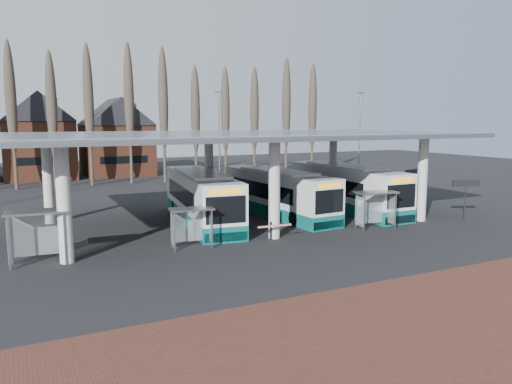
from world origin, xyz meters
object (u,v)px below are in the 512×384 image
bus_2 (277,194)px  shelter_2 (375,202)px  shelter_0 (37,225)px  shelter_1 (191,219)px  bus_1 (201,198)px  bus_3 (345,189)px

bus_2 → shelter_2: bus_2 is taller
bus_2 → shelter_0: size_ratio=4.13×
shelter_1 → shelter_2: 12.60m
shelter_1 → shelter_2: shelter_2 is taller
bus_2 → shelter_0: 18.20m
shelter_0 → shelter_1: 8.00m
bus_1 → bus_2: size_ratio=1.05×
shelter_1 → shelter_2: (12.58, -0.69, 0.16)m
bus_1 → shelter_0: bearing=-143.5°
shelter_1 → shelter_2: size_ratio=0.91×
bus_2 → shelter_1: bus_2 is taller
shelter_2 → shelter_0: bearing=-174.1°
bus_3 → shelter_2: bus_3 is taller
shelter_0 → bus_3: bearing=18.1°
shelter_0 → shelter_2: size_ratio=1.06×
bus_1 → shelter_0: size_ratio=4.34×
bus_3 → shelter_0: 23.72m
shelter_0 → bus_2: bearing=24.1°
bus_3 → bus_1: bearing=178.8°
bus_2 → shelter_1: (-9.13, -6.51, 0.03)m
bus_1 → shelter_1: bus_1 is taller
bus_1 → shelter_1: 7.12m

